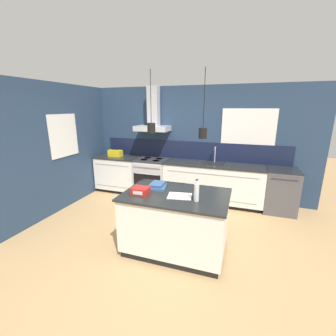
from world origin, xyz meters
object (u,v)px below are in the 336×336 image
object	(u,v)px
oven_range	(152,177)
dishwasher	(280,191)
yellow_toolbox	(115,153)
book_stack	(158,186)
red_supply_box	(141,191)
bottle_on_island	(197,192)

from	to	relation	value
oven_range	dishwasher	world-z (taller)	same
yellow_toolbox	book_stack	bearing A→B (deg)	-44.24
oven_range	book_stack	xyz separation A→B (m)	(0.86, -1.81, 0.49)
dishwasher	red_supply_box	xyz separation A→B (m)	(-2.16, -2.13, 0.50)
oven_range	book_stack	world-z (taller)	book_stack
oven_range	red_supply_box	xyz separation A→B (m)	(0.72, -2.12, 0.50)
book_stack	yellow_toolbox	bearing A→B (deg)	135.76
bottle_on_island	book_stack	size ratio (longest dim) A/B	0.90
dishwasher	book_stack	distance (m)	2.76
dishwasher	red_supply_box	world-z (taller)	red_supply_box
red_supply_box	bottle_on_island	bearing A→B (deg)	0.50
book_stack	red_supply_box	world-z (taller)	red_supply_box
yellow_toolbox	oven_range	bearing A→B (deg)	-0.25
dishwasher	bottle_on_island	xyz separation A→B (m)	(-1.34, -2.12, 0.58)
oven_range	bottle_on_island	world-z (taller)	bottle_on_island
dishwasher	yellow_toolbox	bearing A→B (deg)	180.00
yellow_toolbox	red_supply_box	bearing A→B (deg)	-51.00
oven_range	dishwasher	xyz separation A→B (m)	(2.88, 0.00, 0.00)
dishwasher	bottle_on_island	distance (m)	2.58
dishwasher	bottle_on_island	world-z (taller)	bottle_on_island
book_stack	red_supply_box	xyz separation A→B (m)	(-0.14, -0.31, 0.01)
book_stack	yellow_toolbox	world-z (taller)	yellow_toolbox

